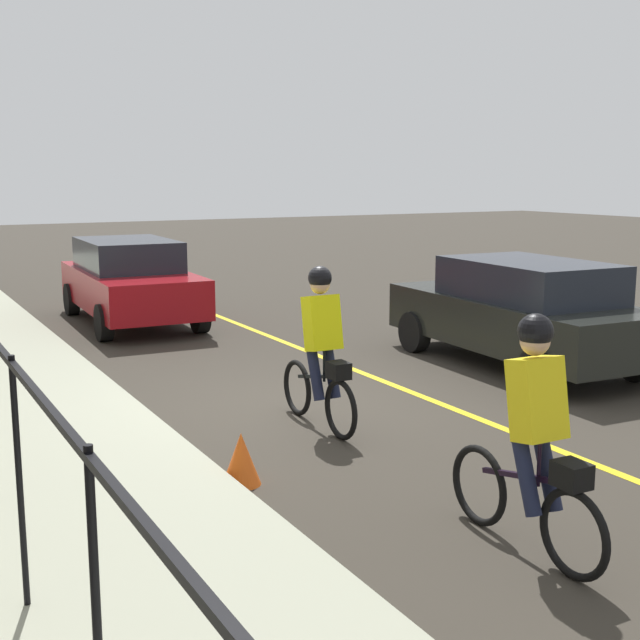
{
  "coord_description": "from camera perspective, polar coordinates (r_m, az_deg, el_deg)",
  "views": [
    {
      "loc": [
        -8.88,
        4.52,
        2.82
      ],
      "look_at": [
        0.16,
        -0.44,
        1.0
      ],
      "focal_mm": 46.9,
      "sensor_mm": 36.0,
      "label": 1
    }
  ],
  "objects": [
    {
      "name": "parked_sedan_rear",
      "position": [
        16.21,
        -12.83,
        2.68
      ],
      "size": [
        4.47,
        2.06,
        1.58
      ],
      "rotation": [
        0.0,
        0.0,
        3.1
      ],
      "color": "maroon",
      "rests_on": "ground"
    },
    {
      "name": "sidewalk",
      "position": [
        9.36,
        -20.76,
        -7.71
      ],
      "size": [
        40.0,
        3.2,
        0.15
      ],
      "primitive_type": "cube",
      "color": "#9A9C85",
      "rests_on": "ground"
    },
    {
      "name": "ground_plane",
      "position": [
        10.36,
        -1.71,
        -5.8
      ],
      "size": [
        80.0,
        80.0,
        0.0
      ],
      "primitive_type": "plane",
      "color": "#342F27"
    },
    {
      "name": "cyclist_follow",
      "position": [
        6.37,
        14.37,
        -7.73
      ],
      "size": [
        1.71,
        0.37,
        1.83
      ],
      "rotation": [
        0.0,
        0.0,
        -0.02
      ],
      "color": "black",
      "rests_on": "ground"
    },
    {
      "name": "patrol_sedan",
      "position": [
        12.58,
        13.57,
        0.6
      ],
      "size": [
        4.48,
        2.09,
        1.58
      ],
      "rotation": [
        0.0,
        0.0,
        -0.05
      ],
      "color": "black",
      "rests_on": "ground"
    },
    {
      "name": "lane_line_centre",
      "position": [
        11.15,
        5.65,
        -4.68
      ],
      "size": [
        36.0,
        0.12,
        0.01
      ],
      "primitive_type": "cube",
      "color": "yellow",
      "rests_on": "ground"
    },
    {
      "name": "traffic_cone_near",
      "position": [
        7.76,
        -5.39,
        -9.41
      ],
      "size": [
        0.36,
        0.36,
        0.49
      ],
      "primitive_type": "cone",
      "color": "#EC5916",
      "rests_on": "ground"
    },
    {
      "name": "cyclist_lead",
      "position": [
        9.2,
        0.08,
        -1.97
      ],
      "size": [
        1.71,
        0.37,
        1.83
      ],
      "rotation": [
        0.0,
        0.0,
        -0.02
      ],
      "color": "black",
      "rests_on": "ground"
    }
  ]
}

